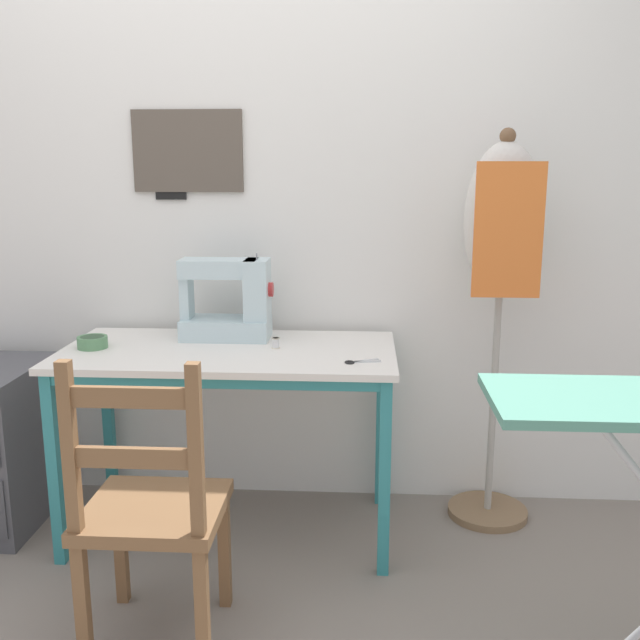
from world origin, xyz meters
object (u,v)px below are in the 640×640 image
Objects in this scene: scissors at (357,362)px; dress_form at (502,247)px; thread_spool_near_machine at (276,343)px; sewing_machine at (231,301)px; wooden_chair at (151,512)px; fabric_bowl at (92,342)px.

scissors is 0.73m from dress_form.
dress_form is at bearing 11.14° from thread_spool_near_machine.
wooden_chair is (-0.09, -0.84, -0.46)m from sewing_machine.
sewing_machine reaches higher than thread_spool_near_machine.
wooden_chair is 1.57m from dress_form.
fabric_bowl is 0.12× the size of wooden_chair.
dress_form reaches higher than scissors.
sewing_machine is 0.39× the size of wooden_chair.
sewing_machine is 2.83× the size of scissors.
scissors is at bearing -147.57° from dress_form.
fabric_bowl is (-0.49, -0.18, -0.12)m from sewing_machine.
scissors is 0.84m from wooden_chair.
scissors is 0.35m from thread_spool_near_machine.
wooden_chair is at bearing -112.24° from thread_spool_near_machine.
dress_form is at bearing 1.11° from sewing_machine.
fabric_bowl is at bearing 121.46° from wooden_chair.
dress_form is (0.54, 0.34, 0.36)m from scissors.
fabric_bowl is 1.58m from dress_form.
scissors is (0.99, -0.14, -0.02)m from fabric_bowl.
thread_spool_near_machine is (-0.30, 0.18, 0.02)m from scissors.
thread_spool_near_machine reaches higher than scissors.
thread_spool_near_machine is at bearing -168.86° from dress_form.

